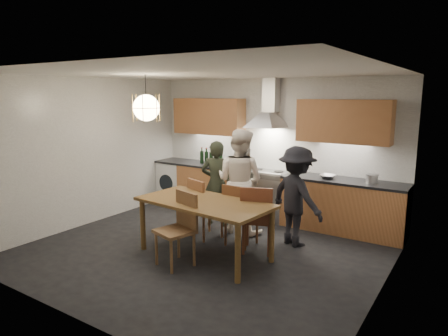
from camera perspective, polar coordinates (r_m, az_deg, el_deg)
The scene contains 17 objects.
ground at distance 6.13m, azimuth -2.79°, elevation -11.59°, with size 5.00×5.00×0.00m, color black.
room_shell at distance 5.71m, azimuth -2.94°, elevation 4.47°, with size 5.02×4.52×2.61m.
counter_run at distance 7.57m, azimuth 6.02°, elevation -3.74°, with size 5.00×0.62×0.90m.
range_stove at distance 7.58m, azimuth 5.84°, elevation -3.78°, with size 0.90×0.60×0.92m.
wall_fixtures at distance 7.47m, azimuth 6.47°, elevation 7.12°, with size 4.30×0.54×1.10m.
pendant_lamp at distance 6.25m, azimuth -11.04°, elevation 8.43°, with size 0.43×0.43×0.70m.
dining_table at distance 5.70m, azimuth -2.80°, elevation -5.65°, with size 2.01×1.13×0.82m.
chair_back_left at distance 6.43m, azimuth -3.19°, elevation -5.25°, with size 0.57×0.57×0.98m.
chair_back_mid at distance 6.09m, azimuth 2.07°, elevation -6.20°, with size 0.45×0.45×0.97m.
chair_back_right at distance 5.83m, azimuth 4.76°, elevation -6.74°, with size 0.59×0.59×1.01m.
chair_front at distance 5.50m, azimuth -6.26°, elevation -7.90°, with size 0.56×0.56×1.00m.
person_left at distance 7.01m, azimuth -1.07°, elevation -2.23°, with size 0.55×0.36×1.52m, color black.
person_mid at distance 6.68m, azimuth 2.25°, elevation -1.89°, with size 0.85×0.66×1.75m, color white.
person_right at distance 6.21m, azimuth 10.32°, elevation -4.00°, with size 0.99×0.57×1.54m, color black.
mixing_bowl at distance 6.98m, azimuth 14.60°, elevation -1.18°, with size 0.27×0.27×0.07m, color #B7B7BB.
stock_pot at distance 6.83m, azimuth 20.38°, elevation -1.47°, with size 0.19×0.19×0.13m, color #BBBBBF.
wine_bottles at distance 8.08m, azimuth -1.85°, elevation 1.66°, with size 0.54×0.08×0.33m.
Camera 1 is at (3.34, -4.60, 2.31)m, focal length 32.00 mm.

